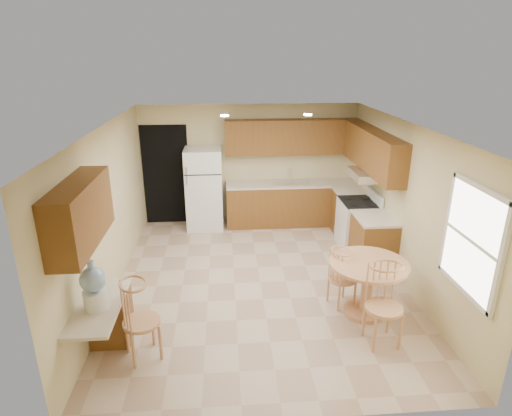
{
  "coord_description": "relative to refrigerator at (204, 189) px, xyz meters",
  "views": [
    {
      "loc": [
        -0.52,
        -6.02,
        3.49
      ],
      "look_at": [
        -0.04,
        0.3,
        1.16
      ],
      "focal_mm": 30.0,
      "sensor_mm": 36.0,
      "label": 1
    }
  ],
  "objects": [
    {
      "name": "floor",
      "position": [
        0.95,
        -2.4,
        -0.84
      ],
      "size": [
        5.5,
        5.5,
        0.0
      ],
      "primitive_type": "plane",
      "color": "#C5AA8F",
      "rests_on": "ground"
    },
    {
      "name": "ceiling",
      "position": [
        0.95,
        -2.4,
        1.66
      ],
      "size": [
        4.5,
        5.5,
        0.02
      ],
      "primitive_type": "cube",
      "color": "white",
      "rests_on": "wall_back"
    },
    {
      "name": "wall_back",
      "position": [
        0.95,
        0.35,
        0.41
      ],
      "size": [
        4.5,
        0.02,
        2.5
      ],
      "primitive_type": "cube",
      "color": "beige",
      "rests_on": "floor"
    },
    {
      "name": "wall_front",
      "position": [
        0.95,
        -5.15,
        0.41
      ],
      "size": [
        4.5,
        0.02,
        2.5
      ],
      "primitive_type": "cube",
      "color": "beige",
      "rests_on": "floor"
    },
    {
      "name": "wall_left",
      "position": [
        -1.3,
        -2.4,
        0.41
      ],
      "size": [
        0.02,
        5.5,
        2.5
      ],
      "primitive_type": "cube",
      "color": "beige",
      "rests_on": "floor"
    },
    {
      "name": "wall_right",
      "position": [
        3.2,
        -2.4,
        0.41
      ],
      "size": [
        0.02,
        5.5,
        2.5
      ],
      "primitive_type": "cube",
      "color": "beige",
      "rests_on": "floor"
    },
    {
      "name": "doorway",
      "position": [
        -0.8,
        0.34,
        0.21
      ],
      "size": [
        0.9,
        0.02,
        2.1
      ],
      "primitive_type": "cube",
      "color": "black",
      "rests_on": "floor"
    },
    {
      "name": "base_cab_back",
      "position": [
        1.83,
        0.05,
        -0.4
      ],
      "size": [
        2.75,
        0.6,
        0.87
      ],
      "primitive_type": "cube",
      "color": "brown",
      "rests_on": "floor"
    },
    {
      "name": "counter_back",
      "position": [
        1.83,
        0.05,
        0.05
      ],
      "size": [
        2.75,
        0.63,
        0.04
      ],
      "primitive_type": "cube",
      "color": "beige",
      "rests_on": "base_cab_back"
    },
    {
      "name": "base_cab_right_a",
      "position": [
        2.9,
        -0.54,
        -0.4
      ],
      "size": [
        0.6,
        0.59,
        0.87
      ],
      "primitive_type": "cube",
      "color": "brown",
      "rests_on": "floor"
    },
    {
      "name": "counter_right_a",
      "position": [
        2.9,
        -0.54,
        0.05
      ],
      "size": [
        0.63,
        0.59,
        0.04
      ],
      "primitive_type": "cube",
      "color": "beige",
      "rests_on": "base_cab_right_a"
    },
    {
      "name": "base_cab_right_b",
      "position": [
        2.9,
        -2.0,
        -0.4
      ],
      "size": [
        0.6,
        0.8,
        0.87
      ],
      "primitive_type": "cube",
      "color": "brown",
      "rests_on": "floor"
    },
    {
      "name": "counter_right_b",
      "position": [
        2.9,
        -2.0,
        0.05
      ],
      "size": [
        0.63,
        0.8,
        0.04
      ],
      "primitive_type": "cube",
      "color": "beige",
      "rests_on": "base_cab_right_b"
    },
    {
      "name": "upper_cab_back",
      "position": [
        1.83,
        0.19,
        1.01
      ],
      "size": [
        2.75,
        0.33,
        0.7
      ],
      "primitive_type": "cube",
      "color": "brown",
      "rests_on": "wall_back"
    },
    {
      "name": "upper_cab_right",
      "position": [
        3.04,
        -1.19,
        1.01
      ],
      "size": [
        0.33,
        2.42,
        0.7
      ],
      "primitive_type": "cube",
      "color": "brown",
      "rests_on": "wall_right"
    },
    {
      "name": "upper_cab_left",
      "position": [
        -1.13,
        -4.0,
        1.01
      ],
      "size": [
        0.33,
        1.4,
        0.7
      ],
      "primitive_type": "cube",
      "color": "brown",
      "rests_on": "wall_left"
    },
    {
      "name": "sink",
      "position": [
        1.8,
        0.05,
        0.07
      ],
      "size": [
        0.78,
        0.44,
        0.01
      ],
      "primitive_type": "cube",
      "color": "silver",
      "rests_on": "counter_back"
    },
    {
      "name": "range_hood",
      "position": [
        2.95,
        -1.22,
        0.58
      ],
      "size": [
        0.5,
        0.76,
        0.14
      ],
      "primitive_type": "cube",
      "color": "silver",
      "rests_on": "upper_cab_right"
    },
    {
      "name": "desk_pedestal",
      "position": [
        -1.05,
        -3.72,
        -0.48
      ],
      "size": [
        0.48,
        0.42,
        0.72
      ],
      "primitive_type": "cube",
      "color": "brown",
      "rests_on": "floor"
    },
    {
      "name": "desk_top",
      "position": [
        -1.05,
        -4.1,
        -0.09
      ],
      "size": [
        0.5,
        1.2,
        0.04
      ],
      "primitive_type": "cube",
      "color": "beige",
      "rests_on": "desk_pedestal"
    },
    {
      "name": "window",
      "position": [
        3.18,
        -4.25,
        0.66
      ],
      "size": [
        0.06,
        1.12,
        1.3
      ],
      "color": "white",
      "rests_on": "wall_right"
    },
    {
      "name": "can_light_a",
      "position": [
        0.45,
        -1.2,
        1.65
      ],
      "size": [
        0.14,
        0.14,
        0.02
      ],
      "primitive_type": "cylinder",
      "color": "white",
      "rests_on": "ceiling"
    },
    {
      "name": "can_light_b",
      "position": [
        1.85,
        -1.2,
        1.65
      ],
      "size": [
        0.14,
        0.14,
        0.02
      ],
      "primitive_type": "cylinder",
      "color": "white",
      "rests_on": "ceiling"
    },
    {
      "name": "refrigerator",
      "position": [
        0.0,
        0.0,
        0.0
      ],
      "size": [
        0.74,
        0.72,
        1.67
      ],
      "color": "white",
      "rests_on": "floor"
    },
    {
      "name": "stove",
      "position": [
        2.88,
        -1.22,
        -0.37
      ],
      "size": [
        0.65,
        0.76,
        1.09
      ],
      "color": "white",
      "rests_on": "floor"
    },
    {
      "name": "dining_table",
      "position": [
        2.35,
        -3.37,
        -0.32
      ],
      "size": [
        1.07,
        1.07,
        0.8
      ],
      "rotation": [
        0.0,
        0.0,
        -0.39
      ],
      "color": "tan",
      "rests_on": "floor"
    },
    {
      "name": "chair_table_a",
      "position": [
        2.07,
        -3.2,
        -0.31
      ],
      "size": [
        0.38,
        0.5,
        0.87
      ],
      "rotation": [
        0.0,
        0.0,
        -1.22
      ],
      "color": "tan",
      "rests_on": "floor"
    },
    {
      "name": "chair_table_b",
      "position": [
        2.35,
        -4.12,
        -0.19
      ],
      "size": [
        0.47,
        0.47,
        1.06
      ],
      "rotation": [
        0.0,
        0.0,
        3.22
      ],
      "color": "tan",
      "rests_on": "floor"
    },
    {
      "name": "chair_desk",
      "position": [
        -0.6,
        -4.15,
        -0.22
      ],
      "size": [
        0.45,
        0.57,
        1.01
      ],
      "rotation": [
        0.0,
        0.0,
        -1.14
      ],
      "color": "tan",
      "rests_on": "floor"
    },
    {
      "name": "water_crock",
      "position": [
        -1.05,
        -4.16,
        0.2
      ],
      "size": [
        0.29,
        0.29,
        0.59
      ],
      "color": "white",
      "rests_on": "desk_top"
    }
  ]
}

